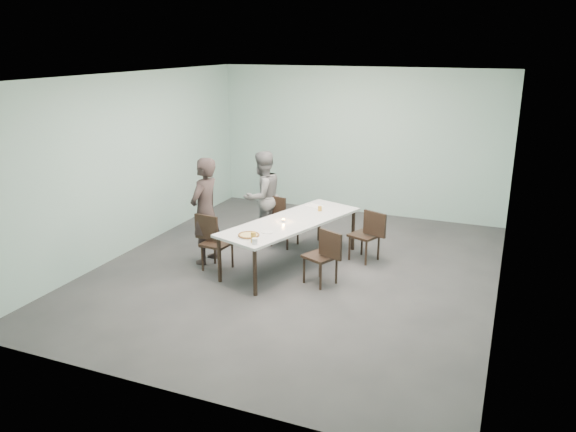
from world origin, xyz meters
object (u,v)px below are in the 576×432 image
at_px(beer_glass, 253,237).
at_px(amber_tumbler, 320,209).
at_px(chair_far_right, 369,232).
at_px(chair_far_left, 281,218).
at_px(diner_near, 205,211).
at_px(tealight, 283,221).
at_px(side_plate, 267,232).
at_px(water_tumbler, 255,241).
at_px(chair_near_left, 213,239).
at_px(diner_far, 262,197).
at_px(table, 291,224).
at_px(chair_near_right, 325,253).
at_px(pizza, 249,235).

height_order(beer_glass, amber_tumbler, beer_glass).
bearing_deg(chair_far_right, chair_far_left, 15.11).
bearing_deg(diner_near, tealight, 106.14).
xyz_separation_m(side_plate, water_tumbler, (0.05, -0.54, 0.04)).
height_order(side_plate, beer_glass, beer_glass).
relative_size(chair_near_left, diner_near, 0.50).
bearing_deg(tealight, chair_far_left, 115.41).
height_order(diner_far, amber_tumbler, diner_far).
bearing_deg(table, beer_glass, -95.51).
xyz_separation_m(chair_far_right, amber_tumbler, (-0.87, 0.06, 0.29)).
relative_size(chair_far_right, beer_glass, 5.80).
xyz_separation_m(table, chair_near_left, (-1.09, -0.62, -0.19)).
height_order(chair_near_left, tealight, chair_near_left).
bearing_deg(amber_tumbler, water_tumbler, -99.20).
bearing_deg(table, tealight, -129.32).
bearing_deg(chair_far_left, diner_near, -113.07).
distance_m(chair_near_right, chair_far_right, 1.23).
relative_size(chair_far_left, beer_glass, 5.80).
distance_m(side_plate, amber_tumbler, 1.39).
xyz_separation_m(chair_far_left, tealight, (0.44, -0.92, 0.27)).
height_order(chair_near_right, amber_tumbler, chair_near_right).
relative_size(pizza, water_tumbler, 3.78).
bearing_deg(chair_near_right, amber_tumbler, -42.94).
distance_m(chair_near_right, diner_far, 2.23).
distance_m(chair_far_left, chair_near_right, 1.87).
distance_m(chair_near_left, tealight, 1.15).
distance_m(table, chair_far_right, 1.29).
xyz_separation_m(chair_near_right, diner_far, (-1.67, 1.45, 0.32)).
relative_size(chair_far_right, tealight, 15.54).
xyz_separation_m(chair_near_right, beer_glass, (-0.87, -0.59, 0.32)).
bearing_deg(diner_near, amber_tumbler, 127.14).
relative_size(diner_near, pizza, 5.11).
bearing_deg(water_tumbler, beer_glass, 128.84).
distance_m(diner_near, side_plate, 1.26).
bearing_deg(amber_tumbler, side_plate, -104.96).
bearing_deg(water_tumbler, diner_near, 147.55).
distance_m(diner_near, water_tumbler, 1.51).
distance_m(chair_far_right, tealight, 1.43).
bearing_deg(chair_far_right, diner_far, 14.08).
distance_m(chair_near_right, amber_tumbler, 1.36).
relative_size(table, chair_near_right, 3.16).
bearing_deg(chair_far_left, table, -46.45).
distance_m(chair_far_right, beer_glass, 2.17).
height_order(chair_far_right, side_plate, chair_far_right).
height_order(table, chair_far_right, chair_far_right).
height_order(chair_near_right, pizza, chair_near_right).
bearing_deg(chair_far_right, tealight, 52.94).
xyz_separation_m(chair_far_left, diner_near, (-0.81, -1.21, 0.37)).
relative_size(chair_near_right, amber_tumbler, 10.88).
relative_size(diner_near, water_tumbler, 19.31).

